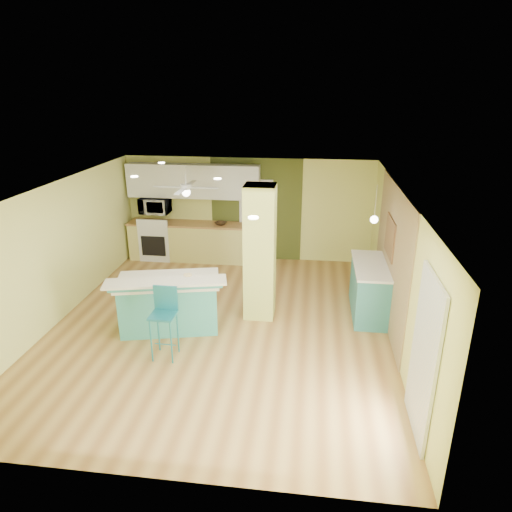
% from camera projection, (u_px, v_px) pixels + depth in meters
% --- Properties ---
extents(floor, '(6.00, 7.00, 0.01)m').
position_uv_depth(floor, '(221.00, 325.00, 8.33)').
color(floor, olive).
rests_on(floor, ground).
extents(ceiling, '(6.00, 7.00, 0.01)m').
position_uv_depth(ceiling, '(217.00, 190.00, 7.44)').
color(ceiling, white).
rests_on(ceiling, wall_back).
extents(wall_back, '(6.00, 0.01, 2.50)m').
position_uv_depth(wall_back, '(248.00, 209.00, 11.13)').
color(wall_back, '#DDDF77').
rests_on(wall_back, floor).
extents(wall_front, '(6.00, 0.01, 2.50)m').
position_uv_depth(wall_front, '(149.00, 386.00, 4.63)').
color(wall_front, '#DDDF77').
rests_on(wall_front, floor).
extents(wall_left, '(0.01, 7.00, 2.50)m').
position_uv_depth(wall_left, '(56.00, 253.00, 8.24)').
color(wall_left, '#DDDF77').
rests_on(wall_left, floor).
extents(wall_right, '(0.01, 7.00, 2.50)m').
position_uv_depth(wall_right, '(398.00, 270.00, 7.52)').
color(wall_right, '#DDDF77').
rests_on(wall_right, floor).
extents(wood_panel, '(0.02, 3.40, 2.50)m').
position_uv_depth(wood_panel, '(391.00, 257.00, 8.08)').
color(wood_panel, '#88704E').
rests_on(wood_panel, floor).
extents(olive_accent, '(2.20, 0.02, 2.50)m').
position_uv_depth(olive_accent, '(256.00, 210.00, 11.09)').
color(olive_accent, '#474F1F').
rests_on(olive_accent, floor).
extents(interior_door, '(0.82, 0.05, 2.00)m').
position_uv_depth(interior_door, '(256.00, 220.00, 11.16)').
color(interior_door, silver).
rests_on(interior_door, floor).
extents(french_door, '(0.04, 1.08, 2.10)m').
position_uv_depth(french_door, '(424.00, 357.00, 5.46)').
color(french_door, silver).
rests_on(french_door, floor).
extents(column, '(0.55, 0.55, 2.50)m').
position_uv_depth(column, '(260.00, 253.00, 8.27)').
color(column, '#BFC95D').
rests_on(column, floor).
extents(kitchen_run, '(3.25, 0.63, 0.94)m').
position_uv_depth(kitchen_run, '(195.00, 241.00, 11.28)').
color(kitchen_run, '#D5CB6F').
rests_on(kitchen_run, floor).
extents(stove, '(0.76, 0.66, 1.08)m').
position_uv_depth(stove, '(158.00, 240.00, 11.39)').
color(stove, silver).
rests_on(stove, floor).
extents(upper_cabinets, '(3.20, 0.34, 0.80)m').
position_uv_depth(upper_cabinets, '(193.00, 181.00, 10.87)').
color(upper_cabinets, white).
rests_on(upper_cabinets, wall_back).
extents(microwave, '(0.70, 0.48, 0.39)m').
position_uv_depth(microwave, '(155.00, 206.00, 11.08)').
color(microwave, white).
rests_on(microwave, wall_back).
extents(ceiling_fan, '(1.41, 1.41, 0.61)m').
position_uv_depth(ceiling_fan, '(186.00, 188.00, 9.57)').
color(ceiling_fan, silver).
rests_on(ceiling_fan, ceiling).
extents(pendant_lamp, '(0.14, 0.14, 0.69)m').
position_uv_depth(pendant_lamp, '(374.00, 219.00, 8.04)').
color(pendant_lamp, white).
rests_on(pendant_lamp, ceiling).
extents(wall_decor, '(0.03, 0.90, 0.70)m').
position_uv_depth(wall_decor, '(390.00, 237.00, 8.16)').
color(wall_decor, brown).
rests_on(wall_decor, wood_panel).
extents(peninsula, '(2.08, 1.47, 1.07)m').
position_uv_depth(peninsula, '(169.00, 302.00, 8.08)').
color(peninsula, teal).
rests_on(peninsula, floor).
extents(bar_stool, '(0.40, 0.40, 1.17)m').
position_uv_depth(bar_stool, '(164.00, 311.00, 7.15)').
color(bar_stool, teal).
rests_on(bar_stool, floor).
extents(side_counter, '(0.66, 1.55, 1.00)m').
position_uv_depth(side_counter, '(370.00, 289.00, 8.58)').
color(side_counter, teal).
rests_on(side_counter, floor).
extents(fruit_bowl, '(0.35, 0.35, 0.07)m').
position_uv_depth(fruit_bowl, '(221.00, 223.00, 10.98)').
color(fruit_bowl, '#352315').
rests_on(fruit_bowl, kitchen_run).
extents(canister, '(0.14, 0.14, 0.16)m').
position_uv_depth(canister, '(188.00, 279.00, 7.77)').
color(canister, gold).
rests_on(canister, peninsula).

